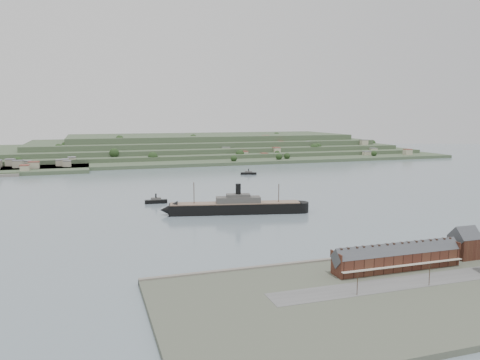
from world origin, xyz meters
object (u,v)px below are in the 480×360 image
object	(u,v)px
terrace_row	(397,257)
gabled_building	(464,244)
steamship	(232,207)
tugboat	(156,201)

from	to	relation	value
terrace_row	gabled_building	distance (m)	37.74
terrace_row	steamship	distance (m)	133.55
tugboat	gabled_building	bearing A→B (deg)	-58.47
steamship	tugboat	distance (m)	65.18
gabled_building	steamship	world-z (taller)	steamship
gabled_building	tugboat	xyz separation A→B (m)	(-108.21, 176.36, -6.45)
terrace_row	gabled_building	size ratio (longest dim) A/B	3.95
gabled_building	tugboat	world-z (taller)	gabled_building
tugboat	steamship	bearing A→B (deg)	-50.22
terrace_row	steamship	xyz separation A→B (m)	(-29.04, 130.33, -2.57)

